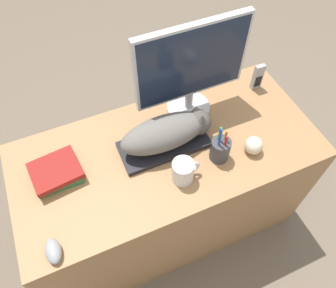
# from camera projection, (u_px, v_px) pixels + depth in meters

# --- Properties ---
(ground_plane) EXTENTS (12.00, 12.00, 0.00)m
(ground_plane) POSITION_uv_depth(u_px,v_px,m) (190.00, 264.00, 1.85)
(ground_plane) COLOR #6B5B4C
(desk) EXTENTS (1.34, 0.63, 0.73)m
(desk) POSITION_uv_depth(u_px,v_px,m) (168.00, 189.00, 1.72)
(desk) COLOR #9E7047
(desk) RESTS_ON ground_plane
(keyboard) EXTENTS (0.39, 0.17, 0.02)m
(keyboard) POSITION_uv_depth(u_px,v_px,m) (164.00, 144.00, 1.42)
(keyboard) COLOR black
(keyboard) RESTS_ON desk
(cat) EXTENTS (0.41, 0.16, 0.14)m
(cat) POSITION_uv_depth(u_px,v_px,m) (170.00, 131.00, 1.36)
(cat) COLOR #66605B
(cat) RESTS_ON keyboard
(monitor) EXTENTS (0.50, 0.20, 0.46)m
(monitor) POSITION_uv_depth(u_px,v_px,m) (192.00, 67.00, 1.35)
(monitor) COLOR #B7B7BC
(monitor) RESTS_ON desk
(computer_mouse) EXTENTS (0.06, 0.10, 0.04)m
(computer_mouse) POSITION_uv_depth(u_px,v_px,m) (53.00, 251.00, 1.15)
(computer_mouse) COLOR gray
(computer_mouse) RESTS_ON desk
(coffee_mug) EXTENTS (0.12, 0.09, 0.10)m
(coffee_mug) POSITION_uv_depth(u_px,v_px,m) (182.00, 171.00, 1.30)
(coffee_mug) COLOR silver
(coffee_mug) RESTS_ON desk
(pen_cup) EXTENTS (0.08, 0.08, 0.20)m
(pen_cup) POSITION_uv_depth(u_px,v_px,m) (220.00, 149.00, 1.36)
(pen_cup) COLOR #38383D
(pen_cup) RESTS_ON desk
(baseball) EXTENTS (0.08, 0.08, 0.08)m
(baseball) POSITION_uv_depth(u_px,v_px,m) (254.00, 145.00, 1.39)
(baseball) COLOR beige
(baseball) RESTS_ON desk
(phone) EXTENTS (0.05, 0.02, 0.14)m
(phone) POSITION_uv_depth(u_px,v_px,m) (258.00, 77.00, 1.59)
(phone) COLOR #99999E
(phone) RESTS_ON desk
(book_stack) EXTENTS (0.21, 0.18, 0.06)m
(book_stack) POSITION_uv_depth(u_px,v_px,m) (56.00, 172.00, 1.32)
(book_stack) COLOR #2D6B38
(book_stack) RESTS_ON desk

